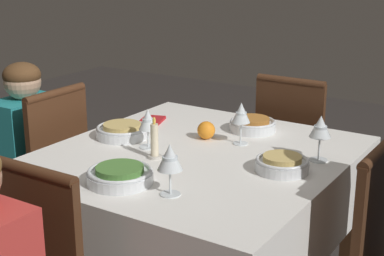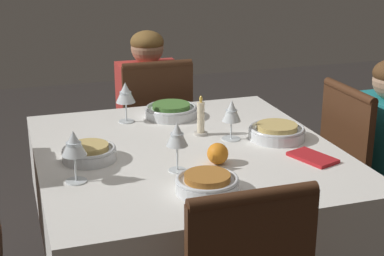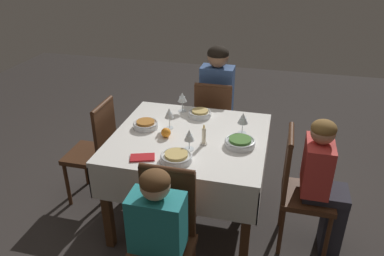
{
  "view_description": "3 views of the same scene",
  "coord_description": "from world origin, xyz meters",
  "px_view_note": "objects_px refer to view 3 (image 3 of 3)",
  "views": [
    {
      "loc": [
        1.73,
        1.09,
        1.48
      ],
      "look_at": [
        -0.0,
        -0.02,
        0.85
      ],
      "focal_mm": 55.0,
      "sensor_mm": 36.0,
      "label": 1
    },
    {
      "loc": [
        -1.86,
        0.58,
        1.49
      ],
      "look_at": [
        0.08,
        -0.04,
        0.8
      ],
      "focal_mm": 55.0,
      "sensor_mm": 36.0,
      "label": 2
    },
    {
      "loc": [
        0.6,
        -2.34,
        2.06
      ],
      "look_at": [
        0.01,
        0.05,
        0.79
      ],
      "focal_mm": 35.0,
      "sensor_mm": 36.0,
      "label": 3
    }
  ],
  "objects_px": {
    "chair_south": "(164,235)",
    "candle_centerpiece": "(204,137)",
    "bowl_east": "(240,142)",
    "chair_north": "(214,122)",
    "wine_glass_east": "(243,119)",
    "orange_fruit": "(166,133)",
    "person_child_red": "(324,182)",
    "person_adult_denim": "(218,99)",
    "bowl_north": "(200,113)",
    "napkin_red_folded": "(142,158)",
    "dining_table": "(190,148)",
    "wine_glass_north": "(182,98)",
    "bowl_west": "(146,124)",
    "chair_west": "(96,148)",
    "person_child_teal": "(154,248)",
    "wine_glass_south": "(189,136)",
    "chair_east": "(299,186)",
    "bowl_south": "(176,157)",
    "wine_glass_west": "(169,114)"
  },
  "relations": [
    {
      "from": "chair_south",
      "to": "candle_centerpiece",
      "type": "distance_m",
      "value": 0.75
    },
    {
      "from": "chair_south",
      "to": "bowl_east",
      "type": "relative_size",
      "value": 4.25
    },
    {
      "from": "chair_north",
      "to": "wine_glass_east",
      "type": "bearing_deg",
      "value": 117.32
    },
    {
      "from": "orange_fruit",
      "to": "person_child_red",
      "type": "bearing_deg",
      "value": -1.37
    },
    {
      "from": "person_adult_denim",
      "to": "person_child_red",
      "type": "bearing_deg",
      "value": 132.89
    },
    {
      "from": "chair_south",
      "to": "bowl_north",
      "type": "relative_size",
      "value": 5.03
    },
    {
      "from": "chair_north",
      "to": "bowl_north",
      "type": "xyz_separation_m",
      "value": [
        -0.04,
        -0.43,
        0.28
      ]
    },
    {
      "from": "wine_glass_east",
      "to": "napkin_red_folded",
      "type": "xyz_separation_m",
      "value": [
        -0.59,
        -0.52,
        -0.11
      ]
    },
    {
      "from": "dining_table",
      "to": "orange_fruit",
      "type": "height_order",
      "value": "orange_fruit"
    },
    {
      "from": "wine_glass_north",
      "to": "bowl_west",
      "type": "distance_m",
      "value": 0.42
    },
    {
      "from": "chair_west",
      "to": "person_child_teal",
      "type": "distance_m",
      "value": 1.3
    },
    {
      "from": "dining_table",
      "to": "chair_north",
      "type": "xyz_separation_m",
      "value": [
        0.04,
        0.77,
        -0.15
      ]
    },
    {
      "from": "bowl_east",
      "to": "napkin_red_folded",
      "type": "xyz_separation_m",
      "value": [
        -0.6,
        -0.32,
        -0.02
      ]
    },
    {
      "from": "person_child_red",
      "to": "wine_glass_south",
      "type": "height_order",
      "value": "person_child_red"
    },
    {
      "from": "chair_east",
      "to": "chair_west",
      "type": "distance_m",
      "value": 1.63
    },
    {
      "from": "bowl_north",
      "to": "candle_centerpiece",
      "type": "distance_m",
      "value": 0.46
    },
    {
      "from": "napkin_red_folded",
      "to": "chair_west",
      "type": "bearing_deg",
      "value": 143.53
    },
    {
      "from": "dining_table",
      "to": "orange_fruit",
      "type": "bearing_deg",
      "value": -160.77
    },
    {
      "from": "person_child_teal",
      "to": "orange_fruit",
      "type": "height_order",
      "value": "person_child_teal"
    },
    {
      "from": "candle_centerpiece",
      "to": "chair_south",
      "type": "bearing_deg",
      "value": -97.46
    },
    {
      "from": "bowl_east",
      "to": "napkin_red_folded",
      "type": "distance_m",
      "value": 0.68
    },
    {
      "from": "wine_glass_east",
      "to": "orange_fruit",
      "type": "xyz_separation_m",
      "value": [
        -0.53,
        -0.2,
        -0.08
      ]
    },
    {
      "from": "person_adult_denim",
      "to": "person_child_teal",
      "type": "height_order",
      "value": "person_adult_denim"
    },
    {
      "from": "chair_east",
      "to": "person_adult_denim",
      "type": "bearing_deg",
      "value": 37.7
    },
    {
      "from": "bowl_west",
      "to": "orange_fruit",
      "type": "relative_size",
      "value": 2.68
    },
    {
      "from": "person_child_red",
      "to": "candle_centerpiece",
      "type": "xyz_separation_m",
      "value": [
        -0.84,
        -0.01,
        0.25
      ]
    },
    {
      "from": "bowl_east",
      "to": "wine_glass_east",
      "type": "distance_m",
      "value": 0.21
    },
    {
      "from": "person_child_red",
      "to": "wine_glass_north",
      "type": "bearing_deg",
      "value": 66.51
    },
    {
      "from": "wine_glass_east",
      "to": "candle_centerpiece",
      "type": "height_order",
      "value": "wine_glass_east"
    },
    {
      "from": "wine_glass_north",
      "to": "bowl_south",
      "type": "relative_size",
      "value": 0.79
    },
    {
      "from": "person_child_teal",
      "to": "orange_fruit",
      "type": "bearing_deg",
      "value": 103.04
    },
    {
      "from": "chair_north",
      "to": "wine_glass_west",
      "type": "height_order",
      "value": "wine_glass_west"
    },
    {
      "from": "wine_glass_east",
      "to": "wine_glass_west",
      "type": "distance_m",
      "value": 0.55
    },
    {
      "from": "person_child_red",
      "to": "orange_fruit",
      "type": "relative_size",
      "value": 14.39
    },
    {
      "from": "bowl_east",
      "to": "napkin_red_folded",
      "type": "height_order",
      "value": "bowl_east"
    },
    {
      "from": "napkin_red_folded",
      "to": "wine_glass_north",
      "type": "bearing_deg",
      "value": 85.75
    },
    {
      "from": "bowl_west",
      "to": "wine_glass_west",
      "type": "height_order",
      "value": "wine_glass_west"
    },
    {
      "from": "napkin_red_folded",
      "to": "bowl_north",
      "type": "bearing_deg",
      "value": 72.39
    },
    {
      "from": "chair_north",
      "to": "napkin_red_folded",
      "type": "height_order",
      "value": "chair_north"
    },
    {
      "from": "chair_south",
      "to": "napkin_red_folded",
      "type": "relative_size",
      "value": 5.04
    },
    {
      "from": "wine_glass_east",
      "to": "dining_table",
      "type": "bearing_deg",
      "value": -159.31
    },
    {
      "from": "dining_table",
      "to": "candle_centerpiece",
      "type": "distance_m",
      "value": 0.23
    },
    {
      "from": "person_adult_denim",
      "to": "bowl_west",
      "type": "height_order",
      "value": "person_adult_denim"
    },
    {
      "from": "chair_south",
      "to": "wine_glass_south",
      "type": "distance_m",
      "value": 0.69
    },
    {
      "from": "person_adult_denim",
      "to": "wine_glass_north",
      "type": "relative_size",
      "value": 7.21
    },
    {
      "from": "person_child_teal",
      "to": "wine_glass_west",
      "type": "relative_size",
      "value": 6.13
    },
    {
      "from": "person_adult_denim",
      "to": "bowl_north",
      "type": "relative_size",
      "value": 6.6
    },
    {
      "from": "person_child_red",
      "to": "wine_glass_east",
      "type": "bearing_deg",
      "value": 69.63
    },
    {
      "from": "person_child_teal",
      "to": "wine_glass_east",
      "type": "height_order",
      "value": "person_child_teal"
    },
    {
      "from": "wine_glass_north",
      "to": "napkin_red_folded",
      "type": "xyz_separation_m",
      "value": [
        -0.06,
        -0.79,
        -0.11
      ]
    }
  ]
}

